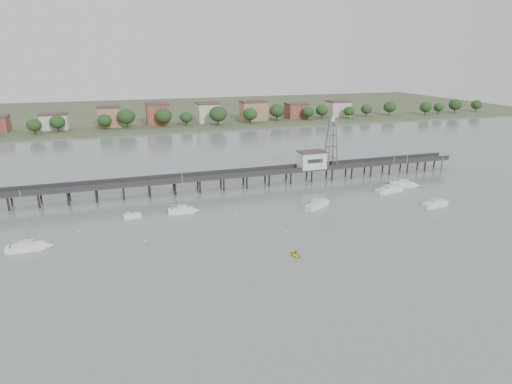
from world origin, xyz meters
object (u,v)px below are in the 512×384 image
at_px(sailboat_d, 439,203).
at_px(sailboat_a, 34,246).
at_px(pier, 234,175).
at_px(sailboat_c, 321,203).
at_px(lattice_tower, 331,144).
at_px(sailboat_e, 407,184).
at_px(yellow_dinghy, 296,256).
at_px(sailboat_f, 394,189).
at_px(white_tender, 132,216).
at_px(sailboat_b, 187,210).

bearing_deg(sailboat_d, sailboat_a, 169.95).
bearing_deg(pier, sailboat_c, -52.06).
relative_size(pier, lattice_tower, 9.68).
relative_size(sailboat_d, sailboat_c, 0.93).
bearing_deg(sailboat_e, lattice_tower, 169.78).
bearing_deg(lattice_tower, yellow_dinghy, -123.73).
relative_size(sailboat_f, yellow_dinghy, 5.45).
height_order(sailboat_f, white_tender, sailboat_f).
bearing_deg(white_tender, yellow_dinghy, -55.92).
bearing_deg(lattice_tower, sailboat_d, -64.31).
height_order(white_tender, yellow_dinghy, yellow_dinghy).
distance_m(sailboat_d, sailboat_c, 30.77).
bearing_deg(white_tender, pier, 19.25).
height_order(sailboat_d, sailboat_c, sailboat_c).
xyz_separation_m(pier, sailboat_c, (17.54, -22.50, -3.16)).
distance_m(sailboat_e, sailboat_a, 100.01).
xyz_separation_m(sailboat_f, white_tender, (-73.09, 1.06, -0.14)).
distance_m(pier, white_tender, 34.34).
xyz_separation_m(pier, yellow_dinghy, (-0.23, -47.53, -3.79)).
height_order(sailboat_b, sailboat_a, sailboat_a).
relative_size(pier, sailboat_f, 9.43).
relative_size(pier, sailboat_d, 10.97).
relative_size(sailboat_e, white_tender, 3.07).
bearing_deg(sailboat_c, yellow_dinghy, -156.03).
height_order(pier, sailboat_f, sailboat_f).
bearing_deg(sailboat_d, yellow_dinghy, -169.73).
relative_size(pier, white_tender, 34.96).
xyz_separation_m(sailboat_a, white_tender, (19.50, 12.09, -0.15)).
distance_m(sailboat_b, yellow_dinghy, 34.63).
relative_size(sailboat_b, sailboat_c, 0.81).
xyz_separation_m(sailboat_f, yellow_dinghy, (-43.41, -29.93, -0.63)).
distance_m(sailboat_c, white_tender, 47.82).
bearing_deg(sailboat_b, sailboat_d, -5.80).
distance_m(lattice_tower, sailboat_a, 86.47).
bearing_deg(sailboat_e, white_tender, -149.69).
bearing_deg(sailboat_a, sailboat_f, 6.68).
relative_size(sailboat_b, sailboat_a, 0.89).
relative_size(sailboat_d, white_tender, 3.19).
bearing_deg(yellow_dinghy, white_tender, 125.36).
height_order(sailboat_b, sailboat_f, sailboat_f).
xyz_separation_m(sailboat_b, sailboat_f, (59.93, -0.50, -0.02)).
bearing_deg(sailboat_f, yellow_dinghy, -155.48).
xyz_separation_m(sailboat_d, sailboat_c, (-29.30, 9.39, -0.00)).
height_order(lattice_tower, sailboat_d, lattice_tower).
bearing_deg(sailboat_e, sailboat_f, -127.96).
bearing_deg(sailboat_b, white_tender, -175.12).
bearing_deg(sailboat_d, pier, 137.64).
bearing_deg(sailboat_b, lattice_tower, 26.81).
bearing_deg(sailboat_a, lattice_tower, 19.37).
bearing_deg(sailboat_d, sailboat_c, 154.12).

